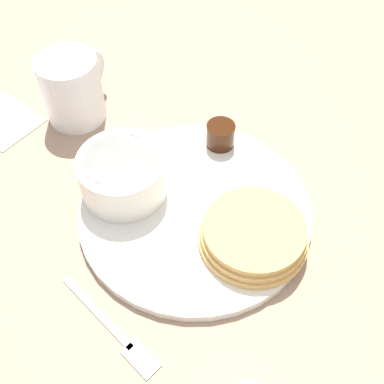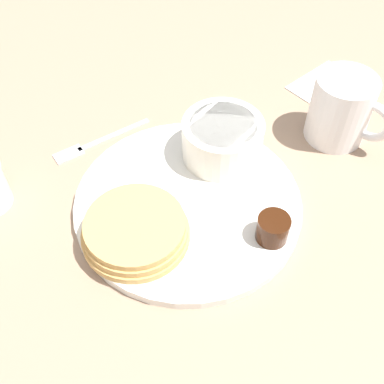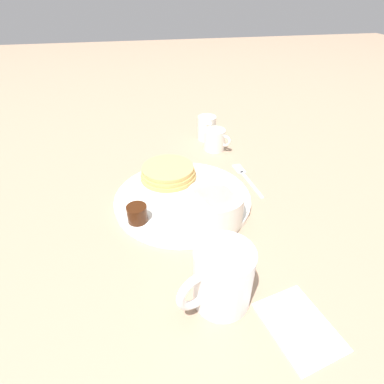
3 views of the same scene
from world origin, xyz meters
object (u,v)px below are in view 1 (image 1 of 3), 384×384
Objects in this scene: fork at (118,334)px; coffee_mug at (73,88)px; plate at (195,210)px; bowl at (123,174)px.

coffee_mug is at bearing -25.46° from fork.
plate is 1.92× the size of fork.
plate is 0.24m from coffee_mug.
plate is 2.67× the size of bowl.
plate is at bearing -148.12° from bowl.
fork is at bearing 154.54° from coffee_mug.
bowl is at bearing 31.88° from plate.
bowl is at bearing 168.04° from coffee_mug.
coffee_mug is 0.77× the size of fork.
fork is (-0.06, 0.15, -0.00)m from plate.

